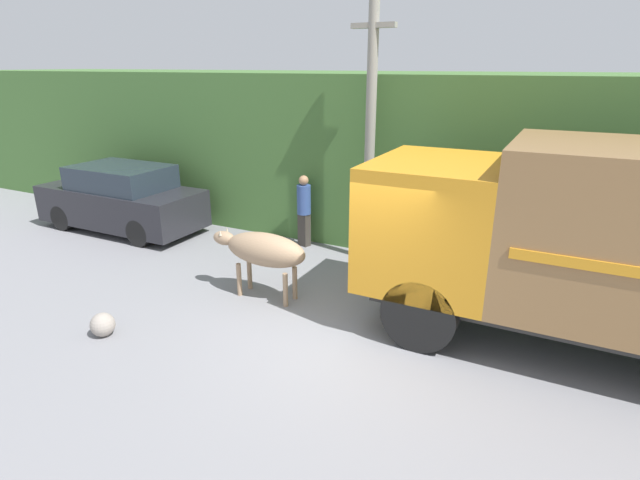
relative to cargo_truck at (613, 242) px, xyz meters
name	(u,v)px	position (x,y,z in m)	size (l,w,h in m)	color
ground_plane	(346,335)	(-3.48, -1.20, -1.76)	(60.00, 60.00, 0.00)	gray
hillside_embankment	(449,154)	(-3.48, 5.06, 0.19)	(32.00, 5.13, 3.90)	#426B33
cargo_truck	(613,242)	(0.00, 0.00, 0.00)	(6.76, 2.48, 3.10)	#2D2D2D
brown_cow	(263,250)	(-5.40, -0.58, -0.84)	(1.95, 0.61, 1.24)	#9E7F60
parked_suv	(121,199)	(-10.87, 1.13, -0.95)	(4.36, 1.76, 1.68)	#232328
pedestrian_on_hill	(304,207)	(-6.09, 2.20, -0.82)	(0.41, 0.41, 1.69)	#38332D
utility_pole	(370,128)	(-4.46, 2.11, 1.09)	(0.90, 0.21, 5.45)	gray
roadside_rock	(103,325)	(-6.93, -2.95, -1.57)	(0.38, 0.38, 0.38)	gray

